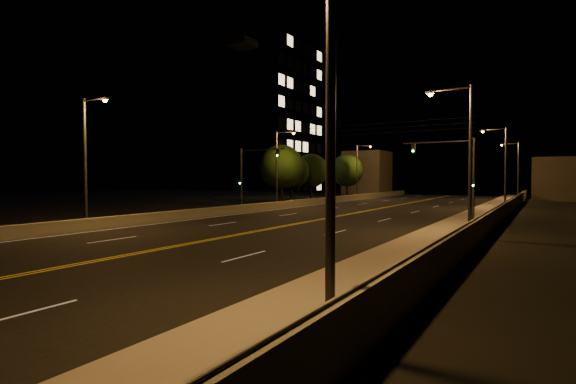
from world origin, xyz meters
The scene contains 24 objects.
road centered at (0.00, 20.00, 0.01)m, with size 18.00×120.00×0.02m, color black.
sidewalk centered at (10.80, 20.00, 0.15)m, with size 3.60×120.00×0.30m, color gray.
curb centered at (8.93, 20.00, 0.07)m, with size 0.14×120.00×0.15m, color gray.
parapet_wall centered at (12.45, 20.00, 0.80)m, with size 0.30×120.00×1.00m, color gray.
jersey_barrier centered at (-9.18, 20.00, 0.40)m, with size 0.45×120.00×0.80m, color gray.
distant_building_right centered at (16.50, 70.30, 3.15)m, with size 6.00×10.00×6.29m, color slate.
distant_building_left centered at (-16.00, 77.59, 4.34)m, with size 8.00×8.00×8.69m, color slate.
parapet_rail centered at (12.45, 20.00, 1.33)m, with size 0.06×0.06×120.00m, color black.
lane_markings centered at (0.00, 19.93, 0.02)m, with size 17.32×116.00×0.00m.
streetlight_0 centered at (11.50, 3.85, 4.95)m, with size 2.55×0.28×8.50m.
streetlight_1 centered at (11.50, 21.34, 4.95)m, with size 2.55×0.28×8.50m.
streetlight_2 centered at (11.50, 44.18, 4.95)m, with size 2.55×0.28×8.50m.
streetlight_3 centered at (11.50, 65.65, 4.95)m, with size 2.55×0.28×8.50m.
streetlight_4 centered at (-9.90, 12.55, 4.95)m, with size 2.55×0.28×8.50m.
streetlight_5 centered at (-9.90, 35.19, 4.95)m, with size 2.55×0.28×8.50m.
streetlight_6 centered at (-9.90, 58.21, 4.95)m, with size 2.55×0.28×8.50m.
traffic_signal_right centered at (10.01, 28.35, 3.90)m, with size 5.11×0.31×6.18m.
traffic_signal_left centered at (-8.81, 28.35, 3.90)m, with size 5.11×0.31×6.18m.
overhead_wires centered at (0.00, 29.50, 7.40)m, with size 22.00×0.03×0.83m.
building_tower centered at (-30.18, 54.57, 13.11)m, with size 24.00×15.00×27.36m.
tree_0 centered at (-12.46, 39.72, 4.68)m, with size 5.49×5.49×7.43m.
tree_1 centered at (-14.84, 45.92, 4.24)m, with size 4.97×4.97×6.73m.
tree_2 centered at (-15.11, 52.10, 4.41)m, with size 5.16×5.16×7.00m.
tree_3 centered at (-12.96, 60.59, 4.57)m, with size 5.35×5.35×7.25m.
Camera 1 is at (15.42, -3.54, 3.39)m, focal length 26.00 mm.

